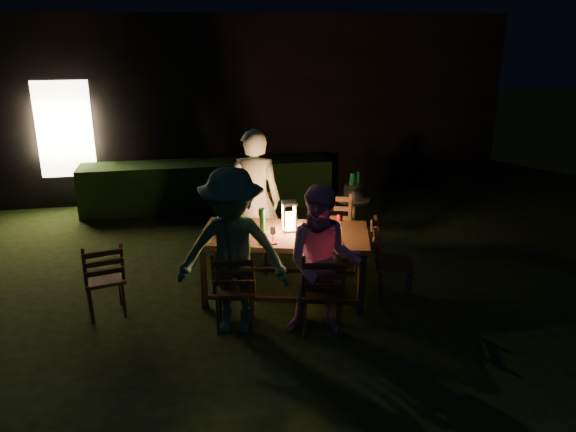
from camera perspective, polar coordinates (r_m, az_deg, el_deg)
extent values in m
plane|color=black|center=(6.43, -1.90, -9.06)|extent=(40.00, 40.00, 0.00)
cube|color=black|center=(11.93, -6.54, 12.00)|extent=(10.00, 4.00, 3.20)
cube|color=#FFE5B2|center=(10.16, -21.73, 8.17)|extent=(0.90, 0.06, 1.60)
cube|color=black|center=(9.73, -8.16, 3.15)|extent=(4.20, 0.70, 0.80)
cube|color=#442916|center=(6.35, -0.35, -1.95)|extent=(2.06, 1.39, 0.06)
cube|color=#442916|center=(6.28, -8.54, -6.43)|extent=(0.07, 0.07, 0.69)
cube|color=#442916|center=(6.97, -7.15, -3.73)|extent=(0.07, 0.07, 0.69)
cube|color=#442916|center=(6.14, 7.43, -6.99)|extent=(0.07, 0.07, 0.69)
cube|color=#442916|center=(6.85, 7.14, -4.17)|extent=(0.07, 0.07, 0.69)
cube|color=#442916|center=(5.85, -5.41, -7.37)|extent=(0.48, 0.46, 0.04)
cube|color=#442916|center=(5.57, -5.61, -5.73)|extent=(0.44, 0.20, 0.50)
cube|color=#442916|center=(5.77, 3.52, -7.71)|extent=(0.50, 0.48, 0.04)
cube|color=#442916|center=(5.49, 3.61, -6.06)|extent=(0.44, 0.23, 0.49)
cube|color=#442916|center=(7.19, -3.42, -1.79)|extent=(0.60, 0.59, 0.04)
cube|color=#442916|center=(7.27, -3.05, 0.94)|extent=(0.49, 0.32, 0.55)
cube|color=#442916|center=(7.13, 4.57, -2.17)|extent=(0.55, 0.53, 0.04)
cube|color=#442916|center=(7.22, 4.68, 0.46)|extent=(0.47, 0.27, 0.52)
cube|color=#442916|center=(6.49, 10.76, -4.76)|extent=(0.53, 0.54, 0.04)
cube|color=#442916|center=(6.37, 9.22, -2.40)|extent=(0.27, 0.46, 0.51)
cube|color=#442916|center=(6.38, -18.19, -6.08)|extent=(0.49, 0.48, 0.04)
cube|color=#442916|center=(6.11, -18.25, -4.51)|extent=(0.43, 0.23, 0.48)
imported|color=beige|center=(7.12, -3.41, 1.66)|extent=(0.75, 0.59, 1.81)
imported|color=#CC8CB2|center=(5.56, 3.57, -4.78)|extent=(0.89, 0.77, 1.57)
imported|color=#306145|center=(5.61, -5.66, -3.72)|extent=(1.24, 0.91, 1.73)
cube|color=white|center=(6.37, 0.13, -1.42)|extent=(0.15, 0.15, 0.03)
cube|color=white|center=(6.27, 0.13, 1.33)|extent=(0.16, 0.16, 0.03)
cylinder|color=#FF9E3F|center=(6.33, 0.13, -0.44)|extent=(0.09, 0.09, 0.18)
cylinder|color=white|center=(6.60, -4.95, -0.82)|extent=(0.25, 0.25, 0.01)
cylinder|color=white|center=(6.20, -5.60, -2.19)|extent=(0.25, 0.25, 0.01)
cylinder|color=white|center=(6.52, 3.75, -1.05)|extent=(0.25, 0.25, 0.01)
cylinder|color=white|center=(6.11, 3.69, -2.46)|extent=(0.25, 0.25, 0.01)
cylinder|color=#0F471E|center=(6.31, -2.62, -0.43)|extent=(0.07, 0.07, 0.28)
cube|color=red|center=(6.05, -2.03, -2.66)|extent=(0.18, 0.14, 0.01)
cube|color=red|center=(6.03, 4.62, -2.77)|extent=(0.18, 0.14, 0.01)
cube|color=black|center=(6.14, -6.37, -2.47)|extent=(0.14, 0.07, 0.01)
cylinder|color=olive|center=(8.16, 6.71, 1.60)|extent=(0.46, 0.46, 0.04)
cylinder|color=olive|center=(8.26, 6.63, -0.39)|extent=(0.05, 0.05, 0.60)
cylinder|color=#A5A8AD|center=(8.12, 6.75, 2.46)|extent=(0.30, 0.30, 0.22)
cylinder|color=#0F471E|center=(8.06, 6.50, 2.70)|extent=(0.07, 0.07, 0.32)
cylinder|color=#0F471E|center=(8.16, 7.02, 2.89)|extent=(0.07, 0.07, 0.32)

